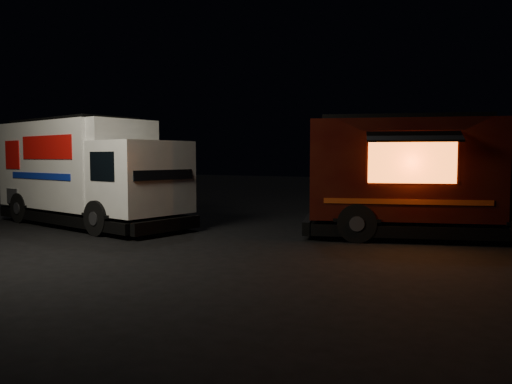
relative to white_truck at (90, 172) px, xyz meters
The scene contains 3 objects.
ground 4.72m from the white_truck, 12.27° to the right, with size 80.00×80.00×0.00m, color black.
white_truck is the anchor object (origin of this frame).
red_truck 10.27m from the white_truck, 14.23° to the left, with size 6.90×2.54×3.21m, color #37110A, non-canonical shape.
Camera 1 is at (7.68, -10.34, 2.13)m, focal length 35.00 mm.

